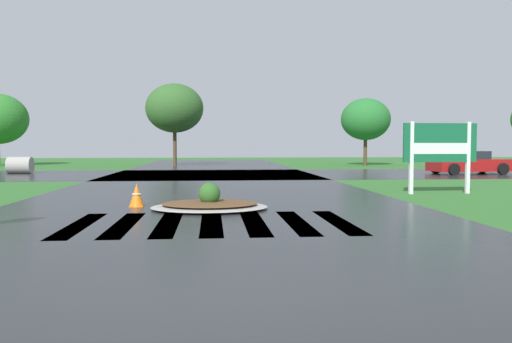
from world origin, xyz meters
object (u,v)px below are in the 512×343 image
Objects in this scene: car_blue_compact at (468,163)px; traffic_cone at (137,196)px; median_island at (210,204)px; drainage_pipe_stack at (20,165)px; estate_billboard at (440,146)px.

car_blue_compact is 7.28× the size of traffic_cone.
median_island is 20.34m from drainage_pipe_stack.
estate_billboard reaches higher than drainage_pipe_stack.
estate_billboard is 4.13× the size of traffic_cone.
traffic_cone is (-1.94, 0.70, 0.17)m from median_island.
traffic_cone is at bearing -145.56° from car_blue_compact.
median_island is at bearing 23.33° from estate_billboard.
car_blue_compact is at bearing -6.14° from drainage_pipe_stack.
car_blue_compact is 21.36m from traffic_cone.
estate_billboard reaches higher than traffic_cone.
car_blue_compact is (6.70, 10.97, -0.98)m from estate_billboard.
median_island is (-7.69, -3.50, -1.47)m from estate_billboard.
median_island is 2.07m from traffic_cone.
estate_billboard is 23.10m from drainage_pipe_stack.
car_blue_compact reaches higher than drainage_pipe_stack.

